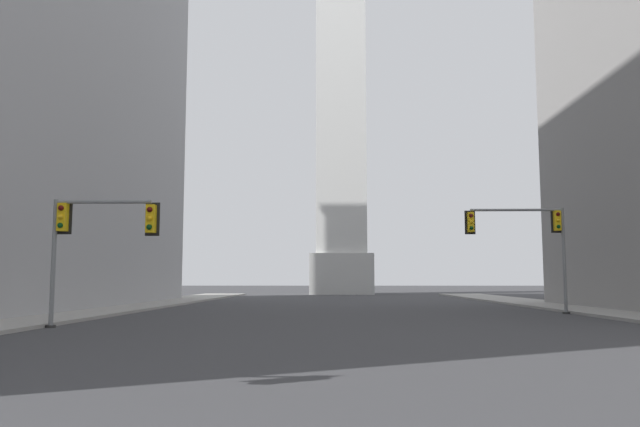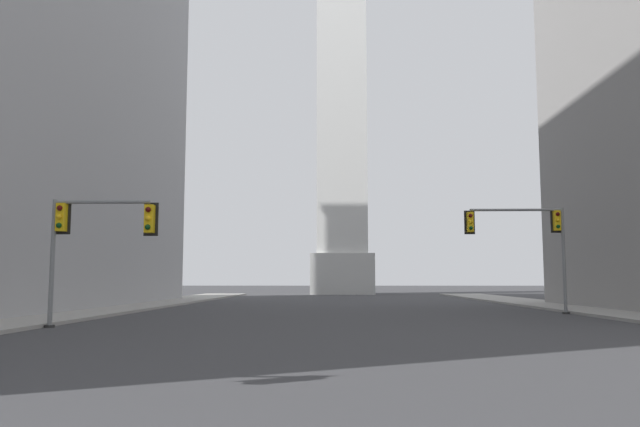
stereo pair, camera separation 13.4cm
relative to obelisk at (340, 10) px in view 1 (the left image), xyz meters
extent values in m
cube|color=gray|center=(-14.49, -51.16, -38.23)|extent=(5.00, 95.93, 0.15)
cube|color=silver|center=(0.00, 0.00, -35.72)|extent=(8.04, 8.04, 5.15)
cube|color=silver|center=(0.00, 0.00, 0.35)|extent=(6.43, 6.43, 66.99)
cylinder|color=slate|center=(11.70, -46.69, -35.41)|extent=(0.18, 0.18, 5.78)
cylinder|color=#262626|center=(11.70, -46.69, -38.25)|extent=(0.40, 0.40, 0.10)
cube|color=#E5B20F|center=(11.41, -46.69, -33.22)|extent=(0.35, 0.35, 1.10)
cube|color=black|center=(11.41, -46.51, -33.22)|extent=(0.58, 0.04, 1.32)
sphere|color=#410907|center=(11.40, -46.88, -32.88)|extent=(0.22, 0.22, 0.22)
sphere|color=yellow|center=(11.40, -46.88, -33.22)|extent=(0.22, 0.22, 0.22)
sphere|color=#073410|center=(11.40, -46.88, -33.56)|extent=(0.22, 0.22, 0.22)
cylinder|color=slate|center=(9.18, -46.69, -32.62)|extent=(5.04, 0.14, 0.14)
sphere|color=slate|center=(11.70, -46.69, -32.62)|extent=(0.18, 0.18, 0.18)
cube|color=#E5B20F|center=(6.66, -46.69, -33.29)|extent=(0.35, 0.35, 1.10)
cube|color=black|center=(6.66, -46.51, -33.29)|extent=(0.58, 0.04, 1.32)
sphere|color=#410907|center=(6.65, -46.88, -32.95)|extent=(0.22, 0.22, 0.22)
sphere|color=yellow|center=(6.65, -46.88, -33.29)|extent=(0.22, 0.22, 0.22)
sphere|color=#073410|center=(6.65, -46.88, -33.63)|extent=(0.22, 0.22, 0.22)
cylinder|color=slate|center=(-11.83, -57.06, -35.81)|extent=(0.18, 0.18, 4.98)
cylinder|color=#262626|center=(-11.83, -57.06, -38.25)|extent=(0.40, 0.40, 0.10)
cube|color=#E5B20F|center=(-11.54, -57.06, -34.02)|extent=(0.35, 0.35, 1.10)
cube|color=black|center=(-11.53, -56.88, -34.02)|extent=(0.58, 0.05, 1.32)
sphere|color=#410907|center=(-11.54, -57.25, -33.68)|extent=(0.22, 0.22, 0.22)
sphere|color=yellow|center=(-11.54, -57.25, -34.02)|extent=(0.22, 0.22, 0.22)
sphere|color=#073410|center=(-11.54, -57.25, -34.36)|extent=(0.22, 0.22, 0.22)
cylinder|color=slate|center=(-9.93, -57.06, -33.42)|extent=(3.78, 0.14, 0.14)
sphere|color=slate|center=(-11.83, -57.06, -33.42)|extent=(0.18, 0.18, 0.18)
cube|color=#E5B20F|center=(-8.04, -57.06, -34.09)|extent=(0.35, 0.35, 1.10)
cube|color=black|center=(-8.04, -56.88, -34.09)|extent=(0.58, 0.05, 1.32)
sphere|color=#410907|center=(-8.05, -57.25, -33.75)|extent=(0.22, 0.22, 0.22)
sphere|color=yellow|center=(-8.05, -57.25, -34.09)|extent=(0.22, 0.22, 0.22)
sphere|color=#073410|center=(-8.05, -57.25, -34.43)|extent=(0.22, 0.22, 0.22)
camera|label=1|loc=(-0.86, -81.14, -36.47)|focal=35.00mm
camera|label=2|loc=(-0.72, -81.14, -36.47)|focal=35.00mm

